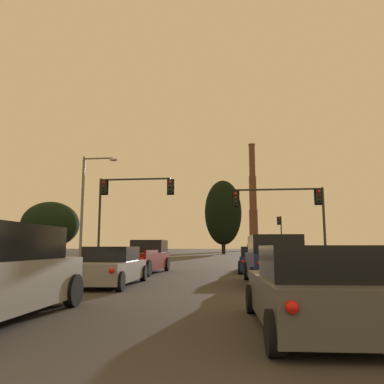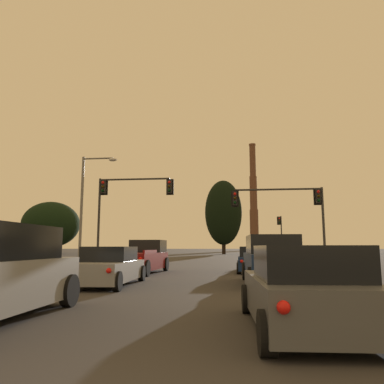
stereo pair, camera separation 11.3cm
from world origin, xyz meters
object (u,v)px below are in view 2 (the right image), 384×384
object	(u,v)px
traffic_light_far_right	(280,230)
smokestack	(254,208)
suv_right_lane_second	(272,261)
traffic_light_overhead_left	(123,198)
sedan_left_lane_second	(109,267)
hatchback_right_lane_third	(304,291)
pickup_truck_left_lane_front	(141,258)
traffic_light_overhead_right	(291,205)
hatchback_right_lane_front	(254,260)
street_lamp	(87,198)

from	to	relation	value
traffic_light_far_right	smokestack	bearing A→B (deg)	89.00
suv_right_lane_second	traffic_light_overhead_left	xyz separation A→B (m)	(-9.98, 13.24, 4.28)
sedan_left_lane_second	hatchback_right_lane_third	xyz separation A→B (m)	(5.89, -7.10, -0.00)
pickup_truck_left_lane_front	traffic_light_overhead_right	distance (m)	12.46
sedan_left_lane_second	hatchback_right_lane_front	xyz separation A→B (m)	(5.79, 7.77, -0.00)
traffic_light_overhead_right	street_lamp	size ratio (longest dim) A/B	0.83
traffic_light_overhead_right	traffic_light_overhead_left	distance (m)	12.74
sedan_left_lane_second	hatchback_right_lane_third	bearing A→B (deg)	-52.55
traffic_light_far_right	smokestack	size ratio (longest dim) A/B	0.12
street_lamp	hatchback_right_lane_front	bearing A→B (deg)	-22.68
suv_right_lane_second	hatchback_right_lane_third	world-z (taller)	suv_right_lane_second
traffic_light_overhead_right	suv_right_lane_second	bearing A→B (deg)	-101.69
pickup_truck_left_lane_front	traffic_light_overhead_right	xyz separation A→B (m)	(9.30, 7.45, 3.65)
hatchback_right_lane_third	smokestack	size ratio (longest dim) A/B	0.09
hatchback_right_lane_front	traffic_light_far_right	distance (m)	36.23
sedan_left_lane_second	hatchback_right_lane_third	distance (m)	9.23
traffic_light_overhead_left	pickup_truck_left_lane_front	bearing A→B (deg)	-65.35
pickup_truck_left_lane_front	smokestack	xyz separation A→B (m)	(13.94, 147.62, 18.08)
smokestack	suv_right_lane_second	bearing A→B (deg)	-92.75
suv_right_lane_second	pickup_truck_left_lane_front	size ratio (longest dim) A/B	0.89
street_lamp	smokestack	distance (m)	143.60
hatchback_right_lane_third	traffic_light_far_right	size ratio (longest dim) A/B	0.69
hatchback_right_lane_front	hatchback_right_lane_third	world-z (taller)	same
pickup_truck_left_lane_front	smokestack	distance (m)	149.37
sedan_left_lane_second	hatchback_right_lane_third	size ratio (longest dim) A/B	1.14
sedan_left_lane_second	street_lamp	size ratio (longest dim) A/B	0.58
suv_right_lane_second	pickup_truck_left_lane_front	xyz separation A→B (m)	(-6.56, 5.78, -0.09)
traffic_light_far_right	smokestack	xyz separation A→B (m)	(1.93, 110.95, 14.94)
suv_right_lane_second	street_lamp	size ratio (longest dim) A/B	0.60
sedan_left_lane_second	pickup_truck_left_lane_front	size ratio (longest dim) A/B	0.86
suv_right_lane_second	traffic_light_overhead_left	distance (m)	17.13
pickup_truck_left_lane_front	street_lamp	distance (m)	9.35
hatchback_right_lane_front	traffic_light_overhead_right	world-z (taller)	traffic_light_overhead_right
sedan_left_lane_second	smokestack	world-z (taller)	smokestack
hatchback_right_lane_third	traffic_light_far_right	world-z (taller)	traffic_light_far_right
suv_right_lane_second	smokestack	distance (m)	154.63
hatchback_right_lane_third	street_lamp	world-z (taller)	street_lamp
traffic_light_overhead_right	hatchback_right_lane_third	bearing A→B (deg)	-97.99
traffic_light_overhead_right	smokestack	size ratio (longest dim) A/B	0.14
sedan_left_lane_second	pickup_truck_left_lane_front	bearing A→B (deg)	91.39
traffic_light_far_right	street_lamp	size ratio (longest dim) A/B	0.73
traffic_light_overhead_left	traffic_light_overhead_right	bearing A→B (deg)	-0.06
hatchback_right_lane_front	smokestack	world-z (taller)	smokestack
sedan_left_lane_second	street_lamp	world-z (taller)	street_lamp
hatchback_right_lane_front	sedan_left_lane_second	bearing A→B (deg)	-125.58
sedan_left_lane_second	traffic_light_overhead_left	xyz separation A→B (m)	(-3.85, 14.17, 4.51)
hatchback_right_lane_third	traffic_light_overhead_left	world-z (taller)	traffic_light_overhead_left
suv_right_lane_second	traffic_light_far_right	distance (m)	42.90
traffic_light_far_right	traffic_light_overhead_left	xyz separation A→B (m)	(-15.43, -29.20, 1.23)
hatchback_right_lane_third	hatchback_right_lane_front	bearing A→B (deg)	87.81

